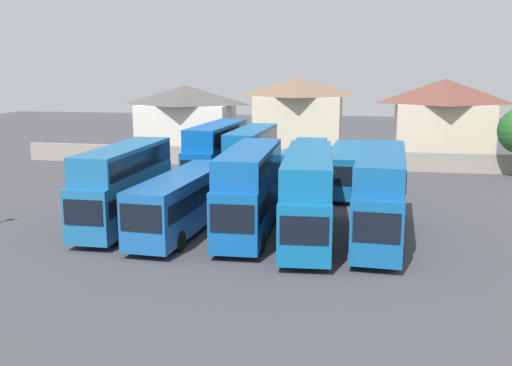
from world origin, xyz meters
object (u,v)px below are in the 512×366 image
Objects in this scene: bus_4 at (308,191)px; bus_6 at (217,151)px; bus_2 at (183,199)px; bus_8 at (306,165)px; bus_9 at (346,166)px; bus_1 at (124,182)px; house_terrace_centre at (299,117)px; house_terrace_left at (186,119)px; house_terrace_right at (443,120)px; bus_5 at (381,191)px; bus_3 at (250,187)px; bus_7 at (251,155)px.

bus_6 reaches higher than bus_4.
bus_2 is 14.78m from bus_8.
bus_9 is at bearing 169.42° from bus_4.
bus_1 is 31.17m from house_terrace_centre.
house_terrace_centre reaches higher than house_terrace_left.
bus_1 reaches higher than bus_9.
house_terrace_right reaches higher than bus_6.
bus_6 is 1.19× the size of house_terrace_centre.
bus_5 is at bearing -102.93° from house_terrace_right.
bus_3 is at bearing -100.92° from bus_4.
bus_1 is 30.95m from house_terrace_left.
bus_4 reaches higher than bus_7.
bus_5 is at bearing 45.13° from bus_6.
bus_6 reaches higher than bus_7.
bus_9 is at bearing -71.25° from house_terrace_centre.
bus_3 is (3.95, 0.29, 0.86)m from bus_2.
bus_3 is at bearing 97.65° from bus_2.
house_terrace_centre is at bearing 165.66° from bus_6.
bus_7 is 23.79m from house_terrace_right.
house_terrace_centre reaches higher than house_terrace_right.
bus_8 is at bearing 90.06° from bus_7.
house_terrace_right is (19.79, 16.20, 1.51)m from bus_6.
bus_1 is 1.01× the size of house_terrace_left.
bus_1 is 0.87× the size of bus_4.
bus_7 is 0.93× the size of bus_8.
bus_9 is 1.14× the size of house_terrace_left.
house_terrace_right is (18.24, 30.46, 2.37)m from bus_2.
house_terrace_centre reaches higher than bus_2.
bus_3 is 13.43m from bus_8.
bus_8 is (5.88, 13.56, 0.06)m from bus_2.
bus_9 is at bearing -119.26° from house_terrace_right.
bus_2 is 13.78m from bus_7.
bus_4 is 13.79m from bus_8.
bus_8 is (1.93, 13.27, -0.80)m from bus_3.
bus_9 is at bearing 150.68° from bus_2.
house_terrace_right is at bearing 153.23° from bus_9.
bus_9 is 17.88m from house_terrace_centre.
bus_6 is at bearing -160.44° from bus_3.
bus_6 is 10.61m from bus_9.
bus_8 is at bearing 169.81° from bus_3.
bus_6 is 1.14× the size of house_terrace_right.
house_terrace_centre is (12.62, -0.14, 0.45)m from house_terrace_left.
bus_2 is 11.39m from bus_5.
bus_6 is 1.01× the size of bus_8.
bus_1 is 1.06× the size of house_terrace_right.
bus_3 reaches higher than bus_4.
bus_5 reaches higher than bus_8.
bus_7 is 0.88× the size of bus_9.
bus_2 is at bearing -4.36° from bus_7.
bus_4 is 16.93m from bus_6.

